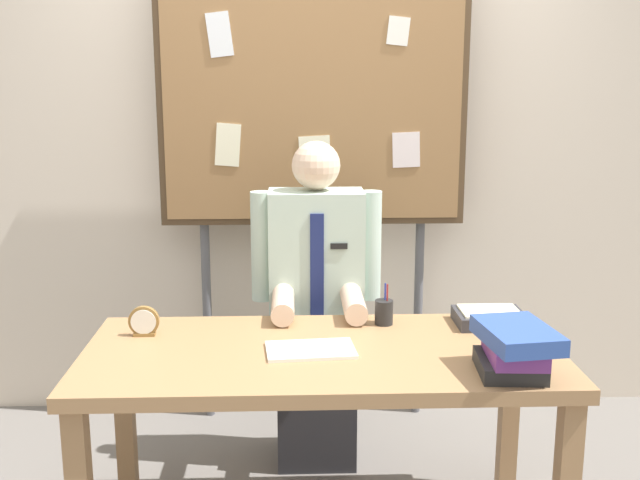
{
  "coord_description": "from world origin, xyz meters",
  "views": [
    {
      "loc": [
        -0.1,
        -2.53,
        1.69
      ],
      "look_at": [
        0.0,
        0.19,
        1.1
      ],
      "focal_mm": 42.95,
      "sensor_mm": 36.0,
      "label": 1
    }
  ],
  "objects_px": {
    "desk": "(322,374)",
    "pen_holder": "(384,312)",
    "paper_tray": "(490,317)",
    "book_stack": "(514,349)",
    "person": "(316,318)",
    "open_notebook": "(311,350)",
    "desk_clock": "(144,322)",
    "bulletin_board": "(313,98)"
  },
  "relations": [
    {
      "from": "desk",
      "to": "bulletin_board",
      "type": "relative_size",
      "value": 0.75
    },
    {
      "from": "book_stack",
      "to": "open_notebook",
      "type": "relative_size",
      "value": 1.06
    },
    {
      "from": "bulletin_board",
      "to": "book_stack",
      "type": "height_order",
      "value": "bulletin_board"
    },
    {
      "from": "desk",
      "to": "pen_holder",
      "type": "relative_size",
      "value": 10.42
    },
    {
      "from": "paper_tray",
      "to": "pen_holder",
      "type": "bearing_deg",
      "value": 177.26
    },
    {
      "from": "bulletin_board",
      "to": "pen_holder",
      "type": "relative_size",
      "value": 13.94
    },
    {
      "from": "open_notebook",
      "to": "paper_tray",
      "type": "distance_m",
      "value": 0.74
    },
    {
      "from": "desk",
      "to": "person",
      "type": "distance_m",
      "value": 0.63
    },
    {
      "from": "open_notebook",
      "to": "pen_holder",
      "type": "relative_size",
      "value": 1.91
    },
    {
      "from": "book_stack",
      "to": "pen_holder",
      "type": "bearing_deg",
      "value": 124.83
    },
    {
      "from": "desk",
      "to": "bulletin_board",
      "type": "distance_m",
      "value": 1.41
    },
    {
      "from": "desk",
      "to": "open_notebook",
      "type": "xyz_separation_m",
      "value": [
        -0.04,
        -0.02,
        0.1
      ]
    },
    {
      "from": "book_stack",
      "to": "desk_clock",
      "type": "distance_m",
      "value": 1.32
    },
    {
      "from": "desk",
      "to": "book_stack",
      "type": "height_order",
      "value": "book_stack"
    },
    {
      "from": "person",
      "to": "book_stack",
      "type": "distance_m",
      "value": 1.07
    },
    {
      "from": "person",
      "to": "book_stack",
      "type": "xyz_separation_m",
      "value": [
        0.6,
        -0.87,
        0.17
      ]
    },
    {
      "from": "desk",
      "to": "desk_clock",
      "type": "bearing_deg",
      "value": 165.5
    },
    {
      "from": "person",
      "to": "book_stack",
      "type": "relative_size",
      "value": 4.4
    },
    {
      "from": "desk",
      "to": "desk_clock",
      "type": "distance_m",
      "value": 0.68
    },
    {
      "from": "bulletin_board",
      "to": "open_notebook",
      "type": "xyz_separation_m",
      "value": [
        -0.04,
        -1.09,
        -0.83
      ]
    },
    {
      "from": "book_stack",
      "to": "open_notebook",
      "type": "xyz_separation_m",
      "value": [
        -0.65,
        0.22,
        -0.08
      ]
    },
    {
      "from": "book_stack",
      "to": "desk_clock",
      "type": "relative_size",
      "value": 2.89
    },
    {
      "from": "bulletin_board",
      "to": "pen_holder",
      "type": "height_order",
      "value": "bulletin_board"
    },
    {
      "from": "bulletin_board",
      "to": "paper_tray",
      "type": "height_order",
      "value": "bulletin_board"
    },
    {
      "from": "book_stack",
      "to": "desk_clock",
      "type": "xyz_separation_m",
      "value": [
        -1.25,
        0.41,
        -0.03
      ]
    },
    {
      "from": "desk",
      "to": "book_stack",
      "type": "bearing_deg",
      "value": -22.0
    },
    {
      "from": "desk",
      "to": "pen_holder",
      "type": "bearing_deg",
      "value": 47.08
    },
    {
      "from": "person",
      "to": "pen_holder",
      "type": "distance_m",
      "value": 0.46
    },
    {
      "from": "person",
      "to": "pen_holder",
      "type": "xyz_separation_m",
      "value": [
        0.25,
        -0.36,
        0.14
      ]
    },
    {
      "from": "bulletin_board",
      "to": "desk_clock",
      "type": "height_order",
      "value": "bulletin_board"
    },
    {
      "from": "open_notebook",
      "to": "paper_tray",
      "type": "height_order",
      "value": "paper_tray"
    },
    {
      "from": "person",
      "to": "open_notebook",
      "type": "xyz_separation_m",
      "value": [
        -0.04,
        -0.65,
        0.09
      ]
    },
    {
      "from": "desk_clock",
      "to": "paper_tray",
      "type": "relative_size",
      "value": 0.43
    },
    {
      "from": "person",
      "to": "pen_holder",
      "type": "bearing_deg",
      "value": -55.21
    },
    {
      "from": "desk",
      "to": "open_notebook",
      "type": "bearing_deg",
      "value": -153.82
    },
    {
      "from": "desk",
      "to": "book_stack",
      "type": "relative_size",
      "value": 5.15
    },
    {
      "from": "pen_holder",
      "to": "bulletin_board",
      "type": "bearing_deg",
      "value": 107.23
    },
    {
      "from": "open_notebook",
      "to": "pen_holder",
      "type": "bearing_deg",
      "value": 44.81
    },
    {
      "from": "person",
      "to": "open_notebook",
      "type": "height_order",
      "value": "person"
    },
    {
      "from": "pen_holder",
      "to": "paper_tray",
      "type": "xyz_separation_m",
      "value": [
        0.4,
        -0.02,
        -0.02
      ]
    },
    {
      "from": "desk_clock",
      "to": "paper_tray",
      "type": "distance_m",
      "value": 1.3
    },
    {
      "from": "open_notebook",
      "to": "book_stack",
      "type": "bearing_deg",
      "value": -19.16
    }
  ]
}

